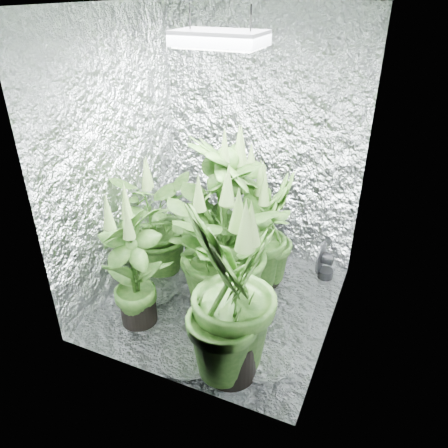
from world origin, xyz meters
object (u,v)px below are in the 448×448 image
grow_lamp (220,39)px  plant_b (238,209)px  plant_c (266,232)px  plant_e (218,246)px  circulation_fan (324,263)px  plant_f (133,266)px  plant_a (156,221)px  plant_g (231,297)px  plant_d (224,219)px

grow_lamp → plant_b: grow_lamp is taller
grow_lamp → plant_c: grow_lamp is taller
plant_b → plant_c: (0.31, -0.21, -0.03)m
plant_e → circulation_fan: 0.99m
plant_e → plant_f: (-0.44, -0.37, -0.06)m
plant_c → plant_f: bearing=-129.0°
plant_a → circulation_fan: (1.25, 0.45, -0.33)m
plant_b → plant_g: bearing=-69.6°
plant_e → plant_d: bearing=105.9°
grow_lamp → plant_c: size_ratio=0.51×
grow_lamp → plant_d: size_ratio=0.40×
plant_e → plant_a: bearing=160.7°
plant_e → plant_g: (0.33, -0.54, 0.06)m
plant_f → circulation_fan: 1.53m
plant_b → circulation_fan: (0.73, 0.04, -0.35)m
plant_b → plant_c: size_ratio=1.06×
plant_d → circulation_fan: 0.92m
plant_d → plant_e: (0.07, -0.26, -0.07)m
plant_a → plant_b: bearing=38.1°
plant_c → plant_g: size_ratio=0.79×
plant_e → plant_g: bearing=-59.0°
plant_a → plant_g: bearing=-38.5°
grow_lamp → plant_e: bearing=-84.3°
plant_a → circulation_fan: 1.37m
grow_lamp → plant_c: 1.44m
plant_b → plant_c: plant_b is taller
plant_d → grow_lamp: bearing=-71.8°
circulation_fan → plant_a: bearing=-157.5°
plant_f → plant_b: bearing=71.7°
circulation_fan → plant_b: bearing=-174.2°
plant_a → plant_c: size_ratio=1.04×
plant_a → plant_f: (0.19, -0.60, 0.00)m
plant_d → plant_f: plant_d is taller
plant_b → plant_d: size_ratio=0.83×
plant_f → plant_g: bearing=-12.5°
plant_a → plant_e: (0.64, -0.22, 0.06)m
plant_a → plant_e: bearing=-19.3°
plant_a → plant_d: bearing=4.2°
plant_e → plant_f: plant_e is taller
plant_a → grow_lamp: bearing=-15.2°
plant_g → circulation_fan: size_ratio=3.99×
grow_lamp → plant_g: 1.42m
plant_c → plant_d: bearing=-150.3°
grow_lamp → plant_b: 1.47m
plant_b → plant_g: plant_g is taller
plant_c → plant_e: bearing=-115.5°
plant_g → plant_b: bearing=110.4°
grow_lamp → plant_d: (-0.07, 0.21, -1.24)m
circulation_fan → grow_lamp: bearing=-132.3°
plant_c → plant_d: (-0.28, -0.16, 0.13)m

